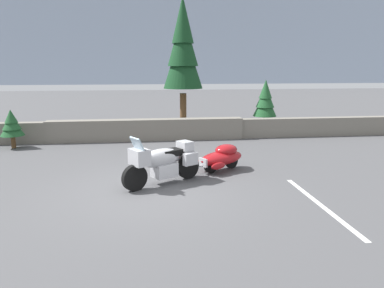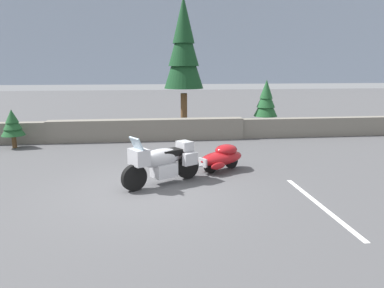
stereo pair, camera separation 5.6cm
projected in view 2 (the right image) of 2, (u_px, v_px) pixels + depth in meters
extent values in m
plane|color=#4C4C4F|center=(148.00, 190.00, 9.05)|extent=(80.00, 80.00, 0.00)
cube|color=slate|center=(147.00, 130.00, 15.05)|extent=(8.00, 0.56, 0.88)
cube|color=slate|center=(330.00, 127.00, 16.04)|extent=(8.00, 0.44, 0.82)
cube|color=#99A8BF|center=(146.00, 48.00, 100.87)|extent=(240.00, 80.00, 16.00)
cylinder|color=black|center=(134.00, 178.00, 8.92)|extent=(0.64, 0.46, 0.66)
cylinder|color=black|center=(188.00, 167.00, 9.91)|extent=(0.64, 0.46, 0.66)
cube|color=silver|center=(164.00, 170.00, 9.43)|extent=(0.74, 0.69, 0.36)
ellipsoid|color=#B2B2B7|center=(160.00, 158.00, 9.30)|extent=(1.26, 0.99, 0.48)
cube|color=#B2B2B7|center=(139.00, 157.00, 8.90)|extent=(0.58, 0.63, 0.40)
cube|color=#9EB7C6|center=(137.00, 144.00, 8.80)|extent=(0.39, 0.47, 0.34)
cube|color=black|center=(170.00, 152.00, 9.46)|extent=(0.67, 0.60, 0.16)
cube|color=#B2B2B7|center=(185.00, 146.00, 9.72)|extent=(0.48, 0.51, 0.28)
cube|color=#B2B2B7|center=(190.00, 159.00, 9.52)|extent=(0.43, 0.34, 0.32)
cube|color=#B2B2B7|center=(177.00, 155.00, 9.98)|extent=(0.43, 0.34, 0.32)
cylinder|color=silver|center=(140.00, 148.00, 8.88)|extent=(0.39, 0.62, 0.04)
cylinder|color=silver|center=(136.00, 168.00, 8.89)|extent=(0.25, 0.19, 0.54)
cylinder|color=black|center=(211.00, 166.00, 10.42)|extent=(0.43, 0.31, 0.44)
cylinder|color=black|center=(232.00, 161.00, 10.92)|extent=(0.43, 0.31, 0.44)
ellipsoid|color=maroon|center=(221.00, 158.00, 10.64)|extent=(1.64, 1.35, 0.40)
ellipsoid|color=maroon|center=(226.00, 150.00, 10.70)|extent=(0.91, 0.85, 0.32)
cube|color=silver|center=(203.00, 163.00, 10.22)|extent=(0.22, 0.31, 0.24)
ellipsoid|color=maroon|center=(218.00, 166.00, 10.16)|extent=(0.52, 0.39, 0.20)
ellipsoid|color=maroon|center=(204.00, 161.00, 10.66)|extent=(0.52, 0.39, 0.20)
cylinder|color=silver|center=(192.00, 168.00, 10.00)|extent=(0.63, 0.40, 0.05)
cylinder|color=brown|center=(184.00, 112.00, 17.27)|extent=(0.31, 0.31, 1.78)
cone|color=#143D1E|center=(184.00, 58.00, 16.75)|extent=(1.83, 1.83, 2.80)
cone|color=#143D1E|center=(184.00, 39.00, 16.57)|extent=(1.42, 1.42, 2.45)
cone|color=#143D1E|center=(184.00, 19.00, 16.40)|extent=(1.01, 1.01, 2.10)
cylinder|color=brown|center=(265.00, 126.00, 16.65)|extent=(0.20, 0.20, 0.70)
cone|color=#1E5128|center=(266.00, 104.00, 16.44)|extent=(1.06, 1.06, 1.11)
cone|color=#1E5128|center=(266.00, 96.00, 16.37)|extent=(0.82, 0.82, 0.97)
cone|color=#1E5128|center=(266.00, 89.00, 16.30)|extent=(0.58, 0.58, 0.83)
cylinder|color=brown|center=(14.00, 142.00, 13.69)|extent=(0.17, 0.17, 0.42)
cone|color=#1E5128|center=(13.00, 127.00, 13.56)|extent=(0.86, 0.86, 0.66)
cone|color=#1E5128|center=(12.00, 121.00, 13.52)|extent=(0.67, 0.67, 0.58)
cone|color=#1E5128|center=(12.00, 116.00, 13.48)|extent=(0.47, 0.47, 0.50)
cube|color=silver|center=(320.00, 205.00, 8.04)|extent=(0.12, 3.60, 0.01)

